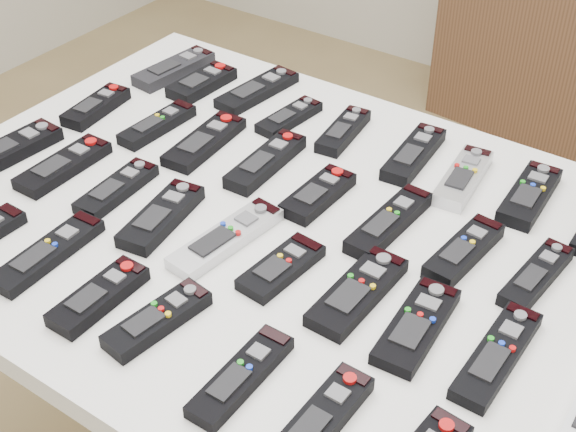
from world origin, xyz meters
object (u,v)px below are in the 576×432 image
Objects in this scene: remote_19 at (12,149)px; table at (288,254)px; remote_2 at (257,90)px; remote_31 at (48,253)px; remote_15 at (389,222)px; remote_24 at (281,267)px; remote_16 at (464,251)px; remote_0 at (174,69)px; remote_7 at (529,195)px; remote_17 at (536,276)px; remote_13 at (266,162)px; remote_22 at (161,216)px; remote_32 at (99,296)px; remote_12 at (205,142)px; remote_14 at (318,194)px; remote_11 at (157,125)px; remote_1 at (202,83)px; remote_3 at (289,117)px; remote_25 at (358,292)px; remote_33 at (158,319)px; remote_6 at (463,178)px; remote_34 at (241,376)px; remote_21 at (117,189)px; remote_35 at (320,421)px; remote_27 at (497,355)px; remote_5 at (414,154)px; remote_23 at (226,238)px; remote_4 at (343,131)px; remote_26 at (417,326)px; remote_20 at (63,165)px.

table is at bearing 16.26° from remote_19.
remote_2 is 0.59m from remote_31.
remote_15 is 0.20m from remote_24.
table is 7.63× the size of remote_16.
remote_7 is at bearing 5.52° from remote_0.
remote_17 is 0.91m from remote_19.
remote_2 is at bearing 127.78° from remote_13.
remote_32 is (0.05, -0.19, -0.00)m from remote_22.
remote_12 is 0.26m from remote_14.
remote_14 is 0.83× the size of remote_19.
remote_17 is (0.74, -0.00, -0.00)m from remote_11.
remote_1 is at bearing 145.97° from remote_24.
remote_16 is at bearing 4.17° from remote_15.
remote_32 is (0.06, -0.56, 0.00)m from remote_3.
remote_19 is (-0.52, -0.20, 0.00)m from remote_14.
remote_33 is at bearing -132.80° from remote_25.
table is 0.33m from remote_6.
remote_34 is at bearing -69.12° from remote_14.
remote_21 is at bearing 163.29° from remote_22.
table is 7.21× the size of remote_35.
remote_27 is 1.24× the size of remote_32.
remote_25 is 0.96× the size of remote_31.
remote_22 is at bearing 105.50° from remote_32.
remote_1 is 0.87× the size of remote_22.
remote_3 is at bearing 178.76° from remote_7.
remote_0 is 0.29m from remote_12.
remote_16 is 0.40m from remote_34.
remote_34 is (0.06, -0.58, -0.00)m from remote_5.
remote_12 is at bearing 103.48° from remote_22.
remote_3 is 0.92× the size of remote_33.
remote_19 is 0.53m from remote_33.
remote_22 is 0.35m from remote_25.
remote_17 is at bearing -10.99° from remote_3.
remote_21 is 0.84× the size of remote_31.
remote_33 is (0.24, -0.39, 0.00)m from remote_12.
remote_2 is at bearing 127.23° from remote_23.
remote_21 is (-0.03, -0.20, 0.00)m from remote_12.
remote_4 is at bearing -2.90° from remote_2.
remote_23 is 1.18× the size of remote_26.
remote_24 is at bearing -0.83° from remote_20.
remote_13 is (-0.13, 0.11, 0.07)m from table.
remote_27 is at bearing 7.99° from remote_23.
remote_4 is at bearing 69.13° from remote_13.
remote_14 reaches higher than remote_2.
remote_32 is at bearing -128.29° from remote_7.
table is at bearing 23.24° from remote_22.
remote_14 is (0.49, -0.20, -0.00)m from remote_0.
remote_34 is (-0.14, -0.21, 0.00)m from remote_26.
remote_23 is (0.02, -0.37, -0.00)m from remote_4.
remote_4 and remote_17 have the same top height.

